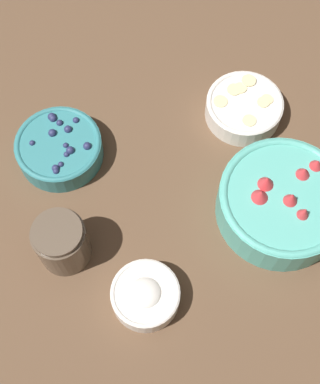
{
  "coord_description": "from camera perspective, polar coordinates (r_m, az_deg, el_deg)",
  "views": [
    {
      "loc": [
        -0.13,
        -0.37,
        0.92
      ],
      "look_at": [
        -0.05,
        0.03,
        0.05
      ],
      "focal_mm": 50.0,
      "sensor_mm": 36.0,
      "label": 1
    }
  ],
  "objects": [
    {
      "name": "ground_plane",
      "position": [
        1.0,
        2.91,
        -2.13
      ],
      "size": [
        4.0,
        4.0,
        0.0
      ],
      "primitive_type": "plane",
      "color": "brown"
    },
    {
      "name": "bowl_strawberries",
      "position": [
        0.98,
        12.93,
        -1.0
      ],
      "size": [
        0.23,
        0.23,
        0.1
      ],
      "color": "#56B7A8",
      "rests_on": "ground_plane"
    },
    {
      "name": "bowl_blueberries",
      "position": [
        1.04,
        -10.7,
        4.68
      ],
      "size": [
        0.16,
        0.16,
        0.06
      ],
      "color": "teal",
      "rests_on": "ground_plane"
    },
    {
      "name": "bowl_bananas",
      "position": [
        1.09,
        8.95,
        8.95
      ],
      "size": [
        0.15,
        0.15,
        0.05
      ],
      "color": "white",
      "rests_on": "ground_plane"
    },
    {
      "name": "bowl_cream",
      "position": [
        0.92,
        -1.56,
        -10.93
      ],
      "size": [
        0.12,
        0.12,
        0.05
      ],
      "color": "white",
      "rests_on": "ground_plane"
    },
    {
      "name": "jar_chocolate",
      "position": [
        0.94,
        -10.4,
        -5.35
      ],
      "size": [
        0.09,
        0.09,
        0.11
      ],
      "color": "brown",
      "rests_on": "ground_plane"
    }
  ]
}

